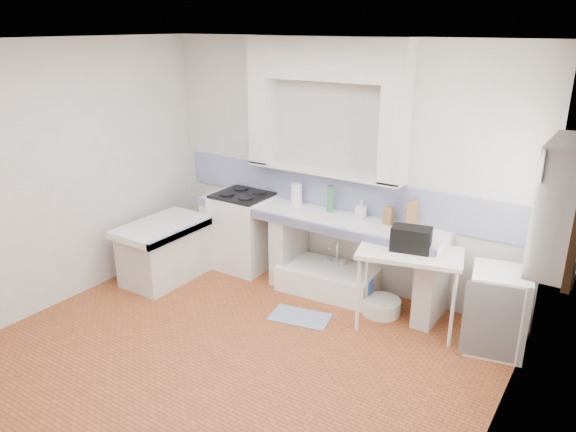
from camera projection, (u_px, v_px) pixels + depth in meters
The scene contains 35 objects.
floor at pixel (229, 358), 5.02m from camera, with size 4.50×4.50×0.00m, color #A24E27.
ceiling at pixel (215, 41), 4.07m from camera, with size 4.50×4.50×0.00m, color silver.
wall_back at pixel (336, 166), 6.12m from camera, with size 4.50×4.50×0.00m, color silver.
wall_left at pixel (58, 177), 5.71m from camera, with size 4.50×4.50×0.00m, color silver.
wall_right at pixel (501, 282), 3.38m from camera, with size 4.50×4.50×0.00m, color silver.
alcove_mass at pixel (326, 59), 5.68m from camera, with size 1.90×0.25×0.45m, color silver.
window_frame at pixel (565, 206), 4.17m from camera, with size 0.35×0.86×1.06m, color #382011.
lace_valance at pixel (553, 155), 4.12m from camera, with size 0.01×0.84×0.24m, color white.
counter_slab at pixel (315, 217), 6.12m from camera, with size 3.00×0.60×0.08m, color white.
counter_lip at pixel (301, 224), 5.90m from camera, with size 3.00×0.04×0.10m, color navy.
counter_pier_left at pixel (221, 230), 6.99m from camera, with size 0.20×0.55×0.82m, color silver.
counter_pier_mid at pixel (289, 247), 6.45m from camera, with size 0.20×0.55×0.82m, color silver.
counter_pier_right at pixel (431, 284), 5.54m from camera, with size 0.20×0.55×0.82m, color silver.
peninsula_top at pixel (163, 227), 6.38m from camera, with size 0.70×1.10×0.08m, color white.
peninsula_base at pixel (165, 254), 6.50m from camera, with size 0.60×1.00×0.62m, color silver.
peninsula_lip at pixel (184, 233), 6.21m from camera, with size 0.04×1.10×0.10m, color navy.
backsplash at pixel (335, 192), 6.21m from camera, with size 4.27×0.03×0.40m, color navy.
stove at pixel (244, 232), 6.77m from camera, with size 0.66×0.64×0.93m, color white.
sink at pixel (328, 280), 6.24m from camera, with size 1.09×0.59×0.26m, color white.
side_table at pixel (407, 290), 5.40m from camera, with size 1.00×0.56×0.04m, color white.
fridge at pixel (498, 310), 5.05m from camera, with size 0.51×0.51×0.80m, color white.
bucket_red at pixel (302, 279), 6.28m from camera, with size 0.28×0.28×0.26m, color #BE323F.
bucket_orange at pixel (328, 283), 6.18m from camera, with size 0.27×0.27×0.25m, color #E75B25.
bucket_blue at pixel (359, 291), 5.96m from camera, with size 0.30×0.30×0.28m, color blue.
basin_white at pixel (381, 306), 5.77m from camera, with size 0.41×0.41×0.16m, color white.
water_bottle_a at pixel (327, 270), 6.42m from camera, with size 0.09×0.09×0.33m, color silver.
water_bottle_b at pixel (342, 274), 6.31m from camera, with size 0.09×0.09×0.34m, color silver.
black_bag at pixel (411, 239), 5.25m from camera, with size 0.38×0.22×0.24m, color black.
green_bottle_a at pixel (330, 199), 6.11m from camera, with size 0.07×0.07×0.31m, color #317843.
green_bottle_b at pixel (331, 200), 6.11m from camera, with size 0.06×0.06×0.30m, color #317843.
knife_block at pixel (388, 216), 5.75m from camera, with size 0.10×0.08×0.20m, color #96673C.
cutting_board at pixel (412, 215), 5.61m from camera, with size 0.02×0.22×0.30m, color #96673C.
paper_towel at pixel (297, 194), 6.35m from camera, with size 0.13×0.13×0.26m, color white.
soap_bottle at pixel (361, 209), 5.93m from camera, with size 0.09×0.10×0.21m, color white.
rug at pixel (300, 317), 5.70m from camera, with size 0.62×0.35×0.01m, color #3C5C85.
Camera 1 is at (2.81, -3.28, 2.93)m, focal length 33.79 mm.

